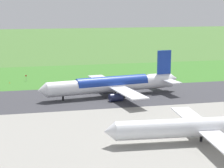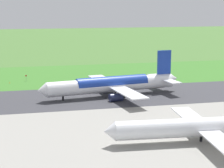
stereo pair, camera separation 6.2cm
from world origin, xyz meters
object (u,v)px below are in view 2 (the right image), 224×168
at_px(no_stopping_sign, 26,78).
at_px(traffic_cone_orange, 10,83).
at_px(airliner_parked_mid, 203,127).
at_px(airliner_main, 113,84).

xyz_separation_m(no_stopping_sign, traffic_cone_orange, (6.87, 3.23, -1.31)).
relative_size(airliner_parked_mid, no_stopping_sign, 17.92).
bearing_deg(airliner_parked_mid, traffic_cone_orange, -60.54).
xyz_separation_m(airliner_main, airliner_parked_mid, (-10.40, 51.84, -0.53)).
relative_size(no_stopping_sign, traffic_cone_orange, 4.86).
bearing_deg(airliner_main, airliner_parked_mid, 101.35).
relative_size(airliner_main, no_stopping_sign, 20.21).
xyz_separation_m(airliner_main, no_stopping_sign, (30.37, -35.76, -2.77)).
distance_m(airliner_parked_mid, no_stopping_sign, 96.65).
bearing_deg(traffic_cone_orange, airliner_main, 138.87).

